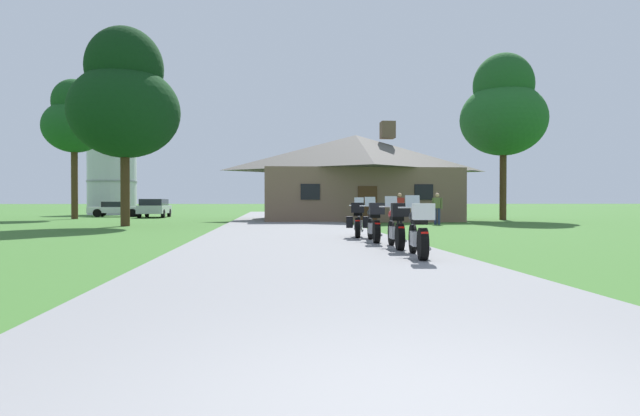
% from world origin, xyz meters
% --- Properties ---
extents(ground_plane, '(500.00, 500.00, 0.00)m').
position_xyz_m(ground_plane, '(0.00, 20.00, 0.00)').
color(ground_plane, '#386628').
extents(asphalt_driveway, '(6.40, 80.00, 0.06)m').
position_xyz_m(asphalt_driveway, '(0.00, 18.00, 0.03)').
color(asphalt_driveway, slate).
rests_on(asphalt_driveway, ground).
extents(motorcycle_black_nearest_to_camera, '(0.74, 2.08, 1.30)m').
position_xyz_m(motorcycle_black_nearest_to_camera, '(2.18, 8.21, 0.62)').
color(motorcycle_black_nearest_to_camera, black).
rests_on(motorcycle_black_nearest_to_camera, asphalt_driveway).
extents(motorcycle_red_second_in_row, '(0.67, 2.08, 1.30)m').
position_xyz_m(motorcycle_red_second_in_row, '(2.23, 10.35, 0.62)').
color(motorcycle_red_second_in_row, black).
rests_on(motorcycle_red_second_in_row, asphalt_driveway).
extents(motorcycle_black_third_in_row, '(0.66, 2.08, 1.30)m').
position_xyz_m(motorcycle_black_third_in_row, '(2.09, 12.51, 0.62)').
color(motorcycle_black_third_in_row, black).
rests_on(motorcycle_black_third_in_row, asphalt_driveway).
extents(motorcycle_white_farthest_in_row, '(0.97, 2.07, 1.30)m').
position_xyz_m(motorcycle_white_farthest_in_row, '(1.97, 14.60, 0.61)').
color(motorcycle_white_farthest_in_row, black).
rests_on(motorcycle_white_farthest_in_row, asphalt_driveway).
extents(stone_lodge, '(12.46, 9.09, 6.46)m').
position_xyz_m(stone_lodge, '(4.64, 31.80, 2.86)').
color(stone_lodge, brown).
rests_on(stone_lodge, ground).
extents(bystander_olive_shirt_near_lodge, '(0.49, 0.37, 1.67)m').
position_xyz_m(bystander_olive_shirt_near_lodge, '(7.83, 24.66, 0.93)').
color(bystander_olive_shirt_near_lodge, navy).
rests_on(bystander_olive_shirt_near_lodge, ground).
extents(bystander_red_shirt_beside_signpost, '(0.54, 0.30, 1.67)m').
position_xyz_m(bystander_red_shirt_beside_signpost, '(5.89, 24.96, 0.93)').
color(bystander_red_shirt_beside_signpost, black).
rests_on(bystander_red_shirt_beside_signpost, ground).
extents(tree_left_near, '(5.34, 5.34, 9.78)m').
position_xyz_m(tree_left_near, '(-8.03, 24.35, 6.26)').
color(tree_left_near, '#422D19').
rests_on(tree_left_near, ground).
extents(tree_left_far, '(4.22, 4.22, 9.68)m').
position_xyz_m(tree_left_far, '(-14.47, 35.66, 6.87)').
color(tree_left_far, '#422D19').
rests_on(tree_left_far, ground).
extents(tree_right_of_lodge, '(5.61, 5.61, 10.99)m').
position_xyz_m(tree_right_of_lodge, '(14.40, 31.30, 7.30)').
color(tree_right_of_lodge, '#422D19').
rests_on(tree_right_of_lodge, ground).
extents(metal_silo_distant, '(4.46, 4.46, 7.22)m').
position_xyz_m(metal_silo_distant, '(-15.58, 48.19, 3.62)').
color(metal_silo_distant, '#B2B7BC').
rests_on(metal_silo_distant, ground).
extents(parked_silver_suv_far_left, '(2.03, 4.66, 1.40)m').
position_xyz_m(parked_silver_suv_far_left, '(-9.70, 38.70, 0.78)').
color(parked_silver_suv_far_left, '#ADAFB7').
rests_on(parked_silver_suv_far_left, ground).
extents(parked_white_sedan_far_left, '(4.35, 2.22, 1.20)m').
position_xyz_m(parked_white_sedan_far_left, '(-13.12, 40.94, 0.64)').
color(parked_white_sedan_far_left, silver).
rests_on(parked_white_sedan_far_left, ground).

